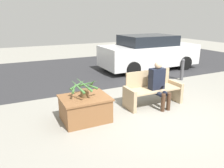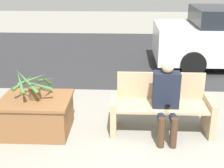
{
  "view_description": "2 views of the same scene",
  "coord_description": "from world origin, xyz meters",
  "views": [
    {
      "loc": [
        -3.12,
        -3.72,
        2.27
      ],
      "look_at": [
        -0.85,
        0.96,
        0.67
      ],
      "focal_mm": 35.0,
      "sensor_mm": 36.0,
      "label": 1
    },
    {
      "loc": [
        -0.3,
        -3.68,
        2.46
      ],
      "look_at": [
        -0.51,
        0.96,
        0.71
      ],
      "focal_mm": 50.0,
      "sensor_mm": 36.0,
      "label": 2
    }
  ],
  "objects": [
    {
      "name": "planter_box",
      "position": [
        -1.67,
        0.66,
        0.3
      ],
      "size": [
        1.07,
        0.87,
        0.56
      ],
      "color": "brown",
      "rests_on": "ground_plane"
    },
    {
      "name": "road_surface",
      "position": [
        0.0,
        5.49,
        0.0
      ],
      "size": [
        20.0,
        6.0,
        0.01
      ],
      "primitive_type": "cube",
      "color": "#2D2D30",
      "rests_on": "ground_plane"
    },
    {
      "name": "parked_car",
      "position": [
        2.64,
        4.37,
        0.75
      ],
      "size": [
        4.36,
        1.98,
        1.52
      ],
      "color": "silver",
      "rests_on": "ground_plane"
    },
    {
      "name": "ground_plane",
      "position": [
        0.0,
        0.0,
        0.0
      ],
      "size": [
        30.0,
        30.0,
        0.0
      ],
      "primitive_type": "plane",
      "color": "gray"
    },
    {
      "name": "bench",
      "position": [
        0.27,
        0.8,
        0.41
      ],
      "size": [
        1.57,
        0.58,
        0.9
      ],
      "color": "tan",
      "rests_on": "ground_plane"
    },
    {
      "name": "person_seated",
      "position": [
        0.32,
        0.61,
        0.65
      ],
      "size": [
        0.39,
        0.58,
        1.19
      ],
      "color": "black",
      "rests_on": "ground_plane"
    },
    {
      "name": "bollard_post",
      "position": [
        2.68,
        2.26,
        0.43
      ],
      "size": [
        0.13,
        0.13,
        0.81
      ],
      "color": "#4C4C51",
      "rests_on": "ground_plane"
    },
    {
      "name": "potted_plant",
      "position": [
        -1.68,
        0.67,
        0.78
      ],
      "size": [
        0.65,
        0.64,
        0.52
      ],
      "color": "brown",
      "rests_on": "planter_box"
    }
  ]
}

